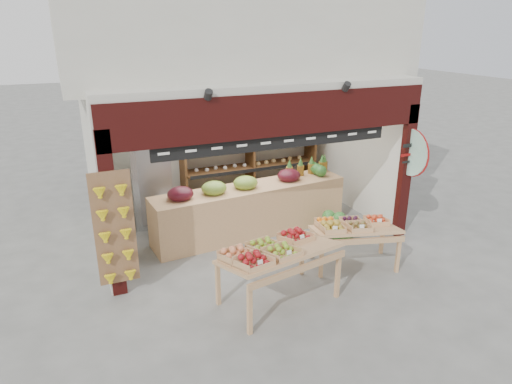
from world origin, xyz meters
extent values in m
plane|color=#64635F|center=(0.00, 0.00, 0.00)|extent=(60.00, 60.00, 0.00)
cube|color=beige|center=(0.00, 2.29, 1.50)|extent=(5.76, 0.18, 3.00)
cube|color=beige|center=(-2.79, 0.60, 1.50)|extent=(0.18, 3.38, 3.00)
cube|color=beige|center=(2.79, 0.60, 1.50)|extent=(0.18, 3.38, 3.00)
cube|color=beige|center=(0.00, 0.60, 3.06)|extent=(5.76, 3.38, 0.12)
cube|color=beige|center=(0.00, 1.70, 4.20)|extent=(6.36, 4.60, 2.40)
cube|color=black|center=(0.00, -1.05, 2.65)|extent=(5.70, 0.14, 0.70)
cube|color=black|center=(-2.75, -1.05, 1.32)|extent=(0.22, 0.14, 2.65)
cube|color=black|center=(2.75, -1.05, 1.32)|extent=(0.22, 0.14, 2.65)
cube|color=black|center=(0.00, -1.02, 2.20)|extent=(4.20, 0.05, 0.26)
cylinder|color=white|center=(0.10, -0.95, 2.45)|extent=(0.34, 0.05, 0.34)
cube|color=brown|center=(-2.73, -1.14, 1.15)|extent=(0.60, 0.04, 1.80)
cylinder|color=#ADDAC2|center=(2.75, -1.14, 1.75)|extent=(0.04, 0.90, 0.90)
cylinder|color=maroon|center=(2.75, -1.16, 1.75)|extent=(0.01, 0.92, 0.92)
cube|color=brown|center=(-0.89, 1.93, 0.86)|extent=(0.05, 0.54, 1.73)
cube|color=brown|center=(0.73, 1.93, 0.86)|extent=(0.05, 0.54, 1.73)
cube|color=brown|center=(2.35, 1.93, 0.86)|extent=(0.05, 0.54, 1.73)
cube|color=brown|center=(0.73, 1.93, 0.38)|extent=(3.24, 0.54, 0.04)
cube|color=brown|center=(0.73, 1.93, 0.86)|extent=(3.24, 0.54, 0.04)
cube|color=brown|center=(0.73, 1.93, 1.35)|extent=(3.24, 0.54, 0.04)
cube|color=brown|center=(0.73, 1.93, 1.73)|extent=(3.24, 0.54, 0.04)
cone|color=olive|center=(-0.57, 1.93, 1.87)|extent=(0.32, 0.32, 0.28)
cone|color=olive|center=(-0.05, 1.93, 1.87)|extent=(0.32, 0.32, 0.28)
cone|color=olive|center=(0.47, 1.93, 1.87)|extent=(0.32, 0.32, 0.28)
cone|color=olive|center=(0.99, 1.93, 1.87)|extent=(0.32, 0.32, 0.28)
cone|color=olive|center=(1.51, 1.93, 1.87)|extent=(0.32, 0.32, 0.28)
cone|color=olive|center=(2.02, 1.93, 1.87)|extent=(0.32, 0.32, 0.28)
cube|color=silver|center=(-1.68, 1.47, 1.00)|extent=(0.89, 0.89, 1.99)
cube|color=silver|center=(-1.54, 0.77, 0.19)|extent=(0.48, 0.38, 0.39)
cube|color=silver|center=(-1.49, 0.77, 0.55)|extent=(0.44, 0.36, 0.32)
cube|color=#144E23|center=(-1.01, 0.62, 0.16)|extent=(0.46, 0.36, 0.32)
cube|color=silver|center=(-0.97, 1.02, 0.15)|extent=(0.41, 0.33, 0.30)
cube|color=tan|center=(0.02, 0.20, 0.50)|extent=(4.06, 1.12, 1.00)
ellipsoid|color=#59141E|center=(-1.42, 0.07, 1.10)|extent=(0.49, 0.45, 0.27)
ellipsoid|color=#8CB23F|center=(-0.76, 0.13, 1.10)|extent=(0.49, 0.45, 0.27)
ellipsoid|color=#8CB23F|center=(-0.09, 0.19, 1.10)|extent=(0.49, 0.45, 0.27)
ellipsoid|color=#59141E|center=(0.91, 0.27, 1.10)|extent=(0.49, 0.45, 0.27)
cylinder|color=olive|center=(1.00, 0.45, 1.11)|extent=(0.15, 0.15, 0.22)
cylinder|color=olive|center=(1.28, 0.47, 1.11)|extent=(0.15, 0.15, 0.22)
cylinder|color=olive|center=(1.56, 0.49, 1.11)|extent=(0.15, 0.15, 0.22)
cylinder|color=olive|center=(1.84, 0.52, 1.11)|extent=(0.15, 0.15, 0.22)
cylinder|color=olive|center=(1.89, 0.52, 1.11)|extent=(0.15, 0.15, 0.22)
cube|color=tan|center=(-0.53, -2.24, 0.82)|extent=(1.90, 1.29, 0.25)
cube|color=tan|center=(-1.24, -2.82, 0.36)|extent=(0.07, 0.07, 0.72)
cube|color=tan|center=(0.36, -2.51, 0.36)|extent=(0.07, 0.07, 0.72)
cube|color=tan|center=(-1.41, -1.97, 0.36)|extent=(0.07, 0.07, 0.72)
cube|color=tan|center=(0.19, -1.66, 0.36)|extent=(0.07, 0.07, 0.72)
cube|color=tan|center=(1.18, -1.73, 0.68)|extent=(1.63, 1.18, 0.22)
cube|color=tan|center=(0.44, -1.89, 0.29)|extent=(0.07, 0.07, 0.58)
cube|color=tan|center=(1.73, -2.25, 0.29)|extent=(0.07, 0.07, 0.58)
cube|color=tan|center=(0.63, -1.21, 0.29)|extent=(0.07, 0.07, 0.58)
cube|color=tan|center=(1.92, -1.58, 0.29)|extent=(0.07, 0.07, 0.58)
sphere|color=#1D4C19|center=(1.45, -0.78, 0.14)|extent=(0.27, 0.27, 0.27)
sphere|color=#1D4C19|center=(1.75, -0.78, 0.14)|extent=(0.27, 0.27, 0.27)
sphere|color=#1D4C19|center=(1.45, -0.48, 0.14)|extent=(0.27, 0.27, 0.27)
sphere|color=#1D4C19|center=(1.75, -0.48, 0.14)|extent=(0.27, 0.27, 0.27)
sphere|color=#1D4C19|center=(1.60, -0.63, 0.38)|extent=(0.27, 0.27, 0.27)
sphere|color=#1D4C19|center=(1.60, -0.87, 0.14)|extent=(0.27, 0.27, 0.27)
sphere|color=#1D4C19|center=(1.36, -0.63, 0.14)|extent=(0.27, 0.27, 0.27)
sphere|color=#1D4C19|center=(1.45, -0.46, 0.38)|extent=(0.27, 0.27, 0.27)
camera|label=1|loc=(-3.21, -7.67, 4.01)|focal=32.00mm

